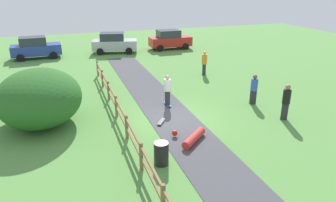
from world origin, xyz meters
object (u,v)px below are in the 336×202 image
bystander_black (286,100)px  parked_car_red (170,40)px  skateboard_loose (161,121)px  bystander_blue (254,88)px  parked_car_silver (114,43)px  parked_car_blue (35,48)px  skater_riding (167,89)px  skater_fallen (192,138)px  trash_bin (161,153)px  bush_large (39,97)px  bystander_orange (204,62)px

bystander_black → parked_car_red: (0.32, 18.29, -0.06)m
skateboard_loose → bystander_blue: bearing=7.7°
skateboard_loose → parked_car_silver: size_ratio=0.17×
parked_car_red → parked_car_blue: 12.71m
skater_riding → skater_fallen: size_ratio=1.16×
trash_bin → bystander_black: bearing=14.9°
bush_large → parked_car_blue: bearing=93.7°
skateboard_loose → bystander_orange: 8.98m
parked_car_blue → parked_car_silver: bearing=0.1°
bystander_black → parked_car_silver: parked_car_silver is taller
parked_car_blue → parked_car_silver: 7.04m
bush_large → skateboard_loose: 5.92m
bystander_black → parked_car_silver: size_ratio=0.41×
skater_fallen → parked_car_blue: (-7.14, 18.94, 0.76)m
bystander_orange → bystander_blue: size_ratio=1.03×
skateboard_loose → parked_car_silver: bearing=87.9°
bystander_blue → parked_car_silver: bearing=107.6°
bystander_black → bystander_blue: bearing=96.8°
skater_fallen → bystander_blue: (4.98, 3.00, 0.74)m
trash_bin → skater_riding: (2.12, 5.50, 0.55)m
bystander_black → bystander_blue: bystander_black is taller
bystander_blue → skater_fallen: bearing=-148.9°
skater_riding → bystander_orange: 6.71m
bystander_orange → skateboard_loose: bearing=-128.5°
skater_fallen → skateboard_loose: bearing=107.4°
skateboard_loose → bystander_orange: size_ratio=0.43×
skater_riding → parked_car_silver: parked_car_silver is taller
bystander_orange → parked_car_blue: size_ratio=0.41×
trash_bin → bush_large: bearing=129.3°
parked_car_silver → bystander_black: bearing=-73.7°
bystander_orange → parked_car_red: bearing=85.8°
skateboard_loose → bystander_orange: bearing=51.5°
bystander_orange → parked_car_red: size_ratio=0.42×
parked_car_red → skater_riding: bearing=-109.7°
skater_riding → parked_car_silver: bearing=91.6°
bush_large → bystander_orange: bush_large is taller
parked_car_red → parked_car_blue: size_ratio=0.98×
parked_car_red → parked_car_silver: (-5.67, 0.01, 0.00)m
parked_car_blue → skater_riding: bearing=-63.0°
trash_bin → bystander_blue: size_ratio=0.53×
parked_car_silver → trash_bin: bearing=-94.8°
bystander_blue → parked_car_blue: parked_car_blue is taller
skater_riding → skater_fallen: skater_riding is taller
parked_car_blue → parked_car_silver: size_ratio=0.96×
trash_bin → bystander_orange: (6.67, 10.44, 0.53)m
trash_bin → skateboard_loose: (1.10, 3.45, -0.36)m
bush_large → parked_car_red: (11.74, 14.82, -0.38)m
parked_car_blue → bystander_blue: bearing=-52.8°
trash_bin → parked_car_red: bearing=69.9°
skateboard_loose → bystander_black: bearing=-14.8°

